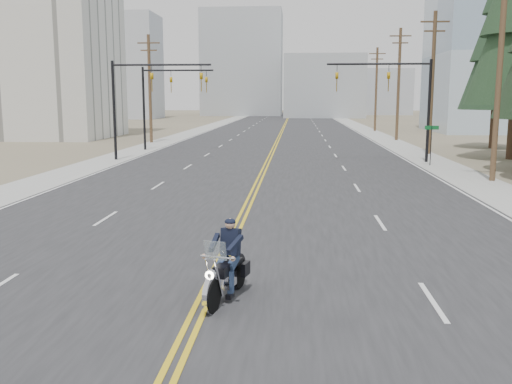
% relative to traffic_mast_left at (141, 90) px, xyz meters
% --- Properties ---
extents(road, '(20.00, 200.00, 0.01)m').
position_rel_traffic_mast_left_xyz_m(road, '(8.98, 38.00, -4.93)').
color(road, '#303033').
rests_on(road, ground).
extents(sidewalk_left, '(3.00, 200.00, 0.01)m').
position_rel_traffic_mast_left_xyz_m(sidewalk_left, '(-2.52, 38.00, -4.93)').
color(sidewalk_left, '#A5A5A0').
rests_on(sidewalk_left, ground).
extents(sidewalk_right, '(3.00, 200.00, 0.01)m').
position_rel_traffic_mast_left_xyz_m(sidewalk_right, '(20.48, 38.00, -4.93)').
color(sidewalk_right, '#A5A5A0').
rests_on(sidewalk_right, ground).
extents(traffic_mast_left, '(7.10, 0.26, 7.00)m').
position_rel_traffic_mast_left_xyz_m(traffic_mast_left, '(0.00, 0.00, 0.00)').
color(traffic_mast_left, black).
rests_on(traffic_mast_left, ground).
extents(traffic_mast_right, '(7.10, 0.26, 7.00)m').
position_rel_traffic_mast_left_xyz_m(traffic_mast_right, '(17.95, 0.00, 0.00)').
color(traffic_mast_right, black).
rests_on(traffic_mast_right, ground).
extents(traffic_mast_far, '(6.10, 0.26, 7.00)m').
position_rel_traffic_mast_left_xyz_m(traffic_mast_far, '(-0.33, 8.00, -0.06)').
color(traffic_mast_far, black).
rests_on(traffic_mast_far, ground).
extents(street_sign, '(0.90, 0.06, 2.62)m').
position_rel_traffic_mast_left_xyz_m(street_sign, '(19.78, -2.00, -3.13)').
color(street_sign, black).
rests_on(street_sign, ground).
extents(utility_pole_b, '(2.20, 0.30, 11.50)m').
position_rel_traffic_mast_left_xyz_m(utility_pole_b, '(21.48, -9.00, 1.05)').
color(utility_pole_b, brown).
rests_on(utility_pole_b, ground).
extents(utility_pole_c, '(2.20, 0.30, 11.00)m').
position_rel_traffic_mast_left_xyz_m(utility_pole_c, '(21.48, 6.00, 0.79)').
color(utility_pole_c, brown).
rests_on(utility_pole_c, ground).
extents(utility_pole_d, '(2.20, 0.30, 11.50)m').
position_rel_traffic_mast_left_xyz_m(utility_pole_d, '(21.48, 21.00, 1.05)').
color(utility_pole_d, brown).
rests_on(utility_pole_d, ground).
extents(utility_pole_e, '(2.20, 0.30, 11.00)m').
position_rel_traffic_mast_left_xyz_m(utility_pole_e, '(21.48, 38.00, 0.79)').
color(utility_pole_e, brown).
rests_on(utility_pole_e, ground).
extents(utility_pole_left, '(2.20, 0.30, 10.50)m').
position_rel_traffic_mast_left_xyz_m(utility_pole_left, '(-3.52, 16.00, 0.54)').
color(utility_pole_left, brown).
rests_on(utility_pole_left, ground).
extents(apartment_block, '(18.00, 14.00, 30.00)m').
position_rel_traffic_mast_left_xyz_m(apartment_block, '(-19.02, 23.00, 10.06)').
color(apartment_block, silver).
rests_on(apartment_block, ground).
extents(haze_bldg_a, '(14.00, 12.00, 22.00)m').
position_rel_traffic_mast_left_xyz_m(haze_bldg_a, '(-26.02, 83.00, 6.06)').
color(haze_bldg_a, '#B7BCC6').
rests_on(haze_bldg_a, ground).
extents(haze_bldg_b, '(18.00, 14.00, 14.00)m').
position_rel_traffic_mast_left_xyz_m(haze_bldg_b, '(16.98, 93.00, 2.06)').
color(haze_bldg_b, '#ADB2B7').
rests_on(haze_bldg_b, ground).
extents(haze_bldg_c, '(16.00, 12.00, 18.00)m').
position_rel_traffic_mast_left_xyz_m(haze_bldg_c, '(48.98, 78.00, 4.06)').
color(haze_bldg_c, '#B7BCC6').
rests_on(haze_bldg_c, ground).
extents(haze_bldg_d, '(20.00, 15.00, 26.00)m').
position_rel_traffic_mast_left_xyz_m(haze_bldg_d, '(-3.02, 108.00, 8.06)').
color(haze_bldg_d, '#ADB2B7').
rests_on(haze_bldg_d, ground).
extents(haze_bldg_e, '(14.00, 14.00, 12.00)m').
position_rel_traffic_mast_left_xyz_m(haze_bldg_e, '(33.98, 118.00, 1.06)').
color(haze_bldg_e, '#B7BCC6').
rests_on(haze_bldg_e, ground).
extents(haze_bldg_f, '(12.00, 12.00, 16.00)m').
position_rel_traffic_mast_left_xyz_m(haze_bldg_f, '(-41.02, 98.00, 3.06)').
color(haze_bldg_f, '#ADB2B7').
rests_on(haze_bldg_f, ground).
extents(motorcyclist, '(1.48, 2.44, 1.78)m').
position_rel_traffic_mast_left_xyz_m(motorcyclist, '(9.45, -28.14, -4.05)').
color(motorcyclist, black).
rests_on(motorcyclist, ground).
extents(conifer_far, '(6.36, 6.36, 17.05)m').
position_rel_traffic_mast_left_xyz_m(conifer_far, '(28.45, 12.11, 4.84)').
color(conifer_far, '#382619').
rests_on(conifer_far, ground).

